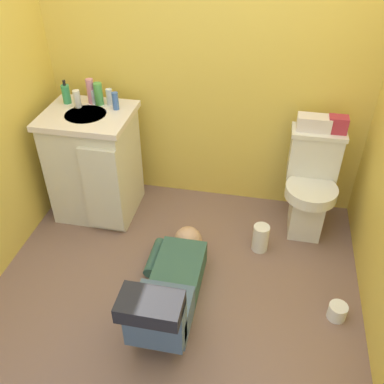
{
  "coord_description": "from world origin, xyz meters",
  "views": [
    {
      "loc": [
        0.46,
        -1.74,
        2.12
      ],
      "look_at": [
        0.02,
        0.45,
        0.45
      ],
      "focal_mm": 39.96,
      "sensor_mm": 36.0,
      "label": 1
    }
  ],
  "objects_px": {
    "soap_dispenser": "(66,94)",
    "bottle_pink": "(91,91)",
    "bottle_blue": "(115,101)",
    "toiletry_bag": "(338,124)",
    "tissue_box": "(314,123)",
    "person_plumber": "(169,289)",
    "faucet": "(93,97)",
    "toilet_paper_roll": "(337,312)",
    "bottle_clear": "(109,97)",
    "bottle_green": "(99,94)",
    "vanity_cabinet": "(95,163)",
    "bottle_white": "(77,99)",
    "toilet": "(310,185)",
    "paper_towel_roll": "(261,238)"
  },
  "relations": [
    {
      "from": "vanity_cabinet",
      "to": "bottle_green",
      "type": "xyz_separation_m",
      "value": [
        0.04,
        0.15,
        0.48
      ]
    },
    {
      "from": "tissue_box",
      "to": "bottle_green",
      "type": "height_order",
      "value": "bottle_green"
    },
    {
      "from": "soap_dispenser",
      "to": "bottle_pink",
      "type": "bearing_deg",
      "value": 12.23
    },
    {
      "from": "vanity_cabinet",
      "to": "bottle_white",
      "type": "xyz_separation_m",
      "value": [
        -0.09,
        0.08,
        0.46
      ]
    },
    {
      "from": "vanity_cabinet",
      "to": "toilet_paper_roll",
      "type": "bearing_deg",
      "value": -22.14
    },
    {
      "from": "person_plumber",
      "to": "soap_dispenser",
      "type": "xyz_separation_m",
      "value": [
        -0.95,
        0.96,
        0.71
      ]
    },
    {
      "from": "toiletry_bag",
      "to": "toilet_paper_roll",
      "type": "xyz_separation_m",
      "value": [
        0.08,
        -0.9,
        -0.76
      ]
    },
    {
      "from": "vanity_cabinet",
      "to": "bottle_blue",
      "type": "xyz_separation_m",
      "value": [
        0.17,
        0.1,
        0.46
      ]
    },
    {
      "from": "tissue_box",
      "to": "soap_dispenser",
      "type": "distance_m",
      "value": 1.7
    },
    {
      "from": "faucet",
      "to": "bottle_clear",
      "type": "distance_m",
      "value": 0.11
    },
    {
      "from": "person_plumber",
      "to": "soap_dispenser",
      "type": "relative_size",
      "value": 6.42
    },
    {
      "from": "bottle_white",
      "to": "faucet",
      "type": "bearing_deg",
      "value": 37.18
    },
    {
      "from": "bottle_blue",
      "to": "vanity_cabinet",
      "type": "bearing_deg",
      "value": -150.5
    },
    {
      "from": "person_plumber",
      "to": "paper_towel_roll",
      "type": "bearing_deg",
      "value": 51.66
    },
    {
      "from": "bottle_blue",
      "to": "toiletry_bag",
      "type": "bearing_deg",
      "value": 3.72
    },
    {
      "from": "faucet",
      "to": "bottle_clear",
      "type": "height_order",
      "value": "bottle_clear"
    },
    {
      "from": "vanity_cabinet",
      "to": "bottle_blue",
      "type": "relative_size",
      "value": 6.87
    },
    {
      "from": "person_plumber",
      "to": "faucet",
      "type": "bearing_deg",
      "value": 127.63
    },
    {
      "from": "toilet",
      "to": "person_plumber",
      "type": "xyz_separation_m",
      "value": [
        -0.79,
        -0.94,
        -0.19
      ]
    },
    {
      "from": "toilet_paper_roll",
      "to": "person_plumber",
      "type": "bearing_deg",
      "value": -172.34
    },
    {
      "from": "bottle_white",
      "to": "bottle_green",
      "type": "relative_size",
      "value": 0.78
    },
    {
      "from": "bottle_white",
      "to": "bottle_pink",
      "type": "relative_size",
      "value": 0.7
    },
    {
      "from": "bottle_green",
      "to": "toilet_paper_roll",
      "type": "xyz_separation_m",
      "value": [
        1.7,
        -0.86,
        -0.85
      ]
    },
    {
      "from": "soap_dispenser",
      "to": "toilet_paper_roll",
      "type": "xyz_separation_m",
      "value": [
        1.93,
        -0.83,
        -0.84
      ]
    },
    {
      "from": "vanity_cabinet",
      "to": "person_plumber",
      "type": "relative_size",
      "value": 0.77
    },
    {
      "from": "paper_towel_roll",
      "to": "tissue_box",
      "type": "bearing_deg",
      "value": 58.12
    },
    {
      "from": "toilet",
      "to": "paper_towel_roll",
      "type": "distance_m",
      "value": 0.51
    },
    {
      "from": "vanity_cabinet",
      "to": "bottle_pink",
      "type": "relative_size",
      "value": 4.76
    },
    {
      "from": "faucet",
      "to": "toilet_paper_roll",
      "type": "height_order",
      "value": "faucet"
    },
    {
      "from": "tissue_box",
      "to": "bottle_green",
      "type": "distance_m",
      "value": 1.47
    },
    {
      "from": "tissue_box",
      "to": "paper_towel_roll",
      "type": "xyz_separation_m",
      "value": [
        -0.25,
        -0.41,
        -0.7
      ]
    },
    {
      "from": "bottle_clear",
      "to": "toilet_paper_roll",
      "type": "distance_m",
      "value": 2.02
    },
    {
      "from": "soap_dispenser",
      "to": "person_plumber",
      "type": "bearing_deg",
      "value": -45.47
    },
    {
      "from": "faucet",
      "to": "person_plumber",
      "type": "distance_m",
      "value": 1.42
    },
    {
      "from": "person_plumber",
      "to": "bottle_pink",
      "type": "distance_m",
      "value": 1.46
    },
    {
      "from": "toilet",
      "to": "toiletry_bag",
      "type": "relative_size",
      "value": 6.05
    },
    {
      "from": "toiletry_bag",
      "to": "bottle_green",
      "type": "xyz_separation_m",
      "value": [
        -1.62,
        -0.05,
        0.09
      ]
    },
    {
      "from": "person_plumber",
      "to": "bottle_blue",
      "type": "bearing_deg",
      "value": 121.79
    },
    {
      "from": "toiletry_bag",
      "to": "bottle_clear",
      "type": "bearing_deg",
      "value": -178.84
    },
    {
      "from": "tissue_box",
      "to": "toiletry_bag",
      "type": "relative_size",
      "value": 1.77
    },
    {
      "from": "bottle_green",
      "to": "bottle_blue",
      "type": "bearing_deg",
      "value": -20.06
    },
    {
      "from": "faucet",
      "to": "tissue_box",
      "type": "xyz_separation_m",
      "value": [
        1.51,
        0.05,
        -0.07
      ]
    },
    {
      "from": "faucet",
      "to": "tissue_box",
      "type": "height_order",
      "value": "faucet"
    },
    {
      "from": "bottle_clear",
      "to": "toilet_paper_roll",
      "type": "height_order",
      "value": "bottle_clear"
    },
    {
      "from": "soap_dispenser",
      "to": "bottle_pink",
      "type": "height_order",
      "value": "bottle_pink"
    },
    {
      "from": "toiletry_bag",
      "to": "bottle_clear",
      "type": "distance_m",
      "value": 1.55
    },
    {
      "from": "bottle_green",
      "to": "person_plumber",
      "type": "bearing_deg",
      "value": -53.96
    },
    {
      "from": "bottle_green",
      "to": "toilet_paper_roll",
      "type": "bearing_deg",
      "value": -26.73
    },
    {
      "from": "toiletry_bag",
      "to": "bottle_white",
      "type": "distance_m",
      "value": 1.75
    },
    {
      "from": "faucet",
      "to": "bottle_clear",
      "type": "relative_size",
      "value": 0.9
    }
  ]
}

